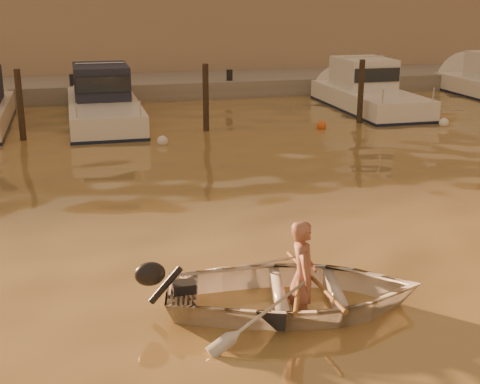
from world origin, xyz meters
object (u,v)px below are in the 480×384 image
object	(u,v)px
person	(303,276)
waterfront_building	(155,26)
dinghy	(295,292)
moored_boat_4	(369,92)
moored_boat_2	(103,102)

from	to	relation	value
person	waterfront_building	size ratio (longest dim) A/B	0.03
dinghy	moored_boat_4	distance (m)	15.89
moored_boat_4	waterfront_building	size ratio (longest dim) A/B	0.15
person	moored_boat_2	xyz separation A→B (m)	(-1.84, 14.03, 0.15)
moored_boat_2	dinghy	bearing A→B (deg)	-82.92
person	waterfront_building	xyz separation A→B (m)	(1.28, 25.03, 1.93)
dinghy	moored_boat_4	bearing A→B (deg)	-16.72
moored_boat_4	dinghy	bearing A→B (deg)	-118.16
waterfront_building	moored_boat_4	bearing A→B (deg)	-60.89
dinghy	waterfront_building	xyz separation A→B (m)	(1.37, 25.01, 2.17)
moored_boat_2	waterfront_building	bearing A→B (deg)	74.20
dinghy	moored_boat_4	world-z (taller)	moored_boat_4
waterfront_building	moored_boat_2	bearing A→B (deg)	-105.80
moored_boat_2	person	bearing A→B (deg)	-82.54
moored_boat_2	waterfront_building	size ratio (longest dim) A/B	0.16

